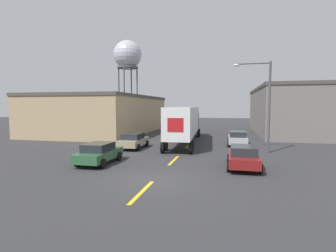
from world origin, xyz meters
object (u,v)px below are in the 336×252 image
(parked_car_left_far, at_px, (133,141))
(parked_car_left_near, at_px, (99,153))
(parked_car_right_mid, at_px, (238,138))
(water_tower, at_px, (128,56))
(semi_truck, at_px, (185,121))
(street_lamp, at_px, (264,99))
(parked_car_right_near, at_px, (243,157))

(parked_car_left_far, bearing_deg, parked_car_left_near, -90.00)
(parked_car_right_mid, distance_m, water_tower, 37.15)
(semi_truck, height_order, street_lamp, street_lamp)
(parked_car_right_near, xyz_separation_m, parked_car_left_far, (-9.76, 5.98, 0.00))
(parked_car_right_near, distance_m, parked_car_left_far, 11.45)
(parked_car_left_near, height_order, water_tower, water_tower)
(parked_car_right_mid, height_order, parked_car_left_far, same)
(water_tower, xyz_separation_m, street_lamp, (24.30, -29.97, -10.29))
(parked_car_left_near, relative_size, street_lamp, 0.53)
(parked_car_left_far, bearing_deg, semi_truck, 50.20)
(semi_truck, bearing_deg, water_tower, 119.97)
(water_tower, bearing_deg, parked_car_right_near, -58.50)
(parked_car_right_mid, relative_size, street_lamp, 0.53)
(parked_car_left_near, bearing_deg, parked_car_left_far, 90.00)
(semi_truck, relative_size, street_lamp, 2.03)
(semi_truck, bearing_deg, parked_car_right_mid, -10.96)
(parked_car_right_mid, distance_m, street_lamp, 5.79)
(parked_car_right_mid, xyz_separation_m, street_lamp, (2.01, -3.83, 3.85))
(water_tower, distance_m, street_lamp, 39.93)
(water_tower, bearing_deg, street_lamp, -50.96)
(semi_truck, xyz_separation_m, parked_car_left_near, (-4.16, -11.82, -1.59))
(water_tower, bearing_deg, parked_car_right_mid, -49.55)
(semi_truck, xyz_separation_m, parked_car_right_near, (5.60, -10.98, -1.59))
(parked_car_left_far, bearing_deg, parked_car_right_near, -31.51)
(parked_car_left_near, bearing_deg, parked_car_right_near, 4.90)
(semi_truck, bearing_deg, parked_car_left_far, -133.15)
(parked_car_left_far, height_order, parked_car_left_near, same)
(parked_car_left_far, height_order, water_tower, water_tower)
(semi_truck, relative_size, parked_car_right_near, 3.80)
(street_lamp, bearing_deg, parked_car_right_mid, 117.74)
(parked_car_right_mid, xyz_separation_m, parked_car_right_near, (0.00, -10.23, 0.00))
(parked_car_left_near, distance_m, street_lamp, 14.35)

